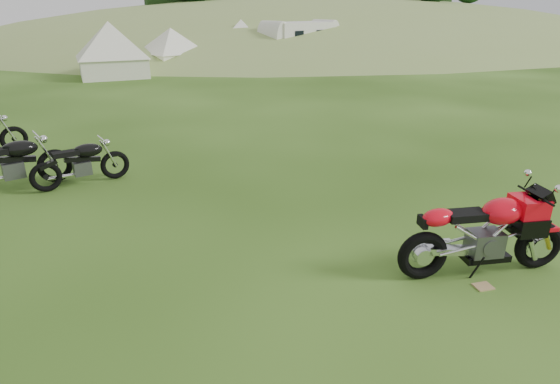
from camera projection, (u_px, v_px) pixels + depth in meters
name	position (u px, v px, depth m)	size (l,w,h in m)	color
ground	(308.00, 231.00, 7.10)	(120.00, 120.00, 0.00)	#25420E
hillside	(319.00, 37.00, 50.27)	(80.00, 64.00, 8.00)	#87A051
hedgerow	(319.00, 37.00, 50.27)	(36.00, 1.20, 8.60)	black
sport_motorcycle	(486.00, 228.00, 5.77)	(2.12, 0.53, 1.27)	red
plywood_board	(483.00, 286.00, 5.69)	(0.22, 0.17, 0.02)	tan
vintage_moto_b	(80.00, 162.00, 8.76)	(1.74, 0.40, 0.92)	black
vintage_moto_c	(11.00, 163.00, 8.49)	(2.02, 0.47, 1.06)	black
tent_left	(111.00, 49.00, 21.96)	(2.95, 2.95, 2.56)	white
tent_mid	(172.00, 46.00, 25.16)	(2.63, 2.63, 2.28)	white
tent_right	(241.00, 40.00, 28.31)	(2.88, 2.88, 2.49)	white
caravan	(300.00, 42.00, 27.92)	(4.97, 2.22, 2.33)	silver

